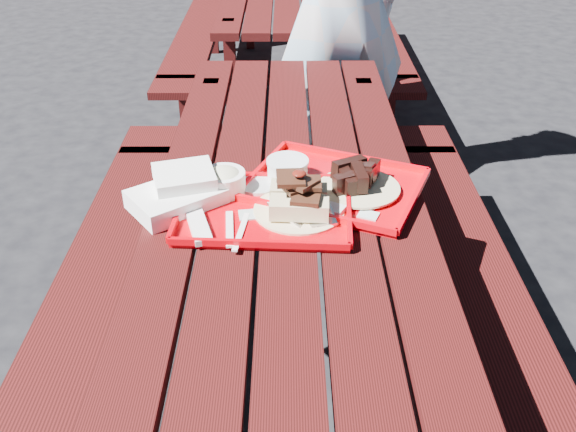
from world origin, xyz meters
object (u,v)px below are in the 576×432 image
Objects in this scene: picnic_table_far at (287,9)px; far_tray at (331,183)px; near_tray at (265,198)px; person at (342,0)px; picnic_table_near at (288,266)px.

picnic_table_far is 2.72m from far_tray.
person is (0.30, 1.44, 0.16)m from near_tray.
person is at bearing 80.53° from picnic_table_near.
near_tray reaches higher than picnic_table_near.
person is at bearing -80.13° from picnic_table_far.
picnic_table_near and picnic_table_far have the same top height.
far_tray is at bearing 60.40° from person.
picnic_table_near is 2.80m from picnic_table_far.
picnic_table_far is 4.29× the size of far_tray.
person reaches higher than picnic_table_far.
picnic_table_near is 1.00× the size of picnic_table_far.
picnic_table_near is at bearing 56.04° from person.
picnic_table_near is at bearing -141.75° from far_tray.
picnic_table_far is (0.00, 2.80, 0.00)m from picnic_table_near.
near_tray reaches higher than picnic_table_far.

